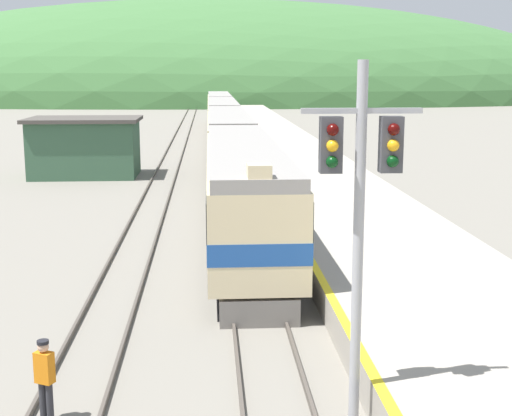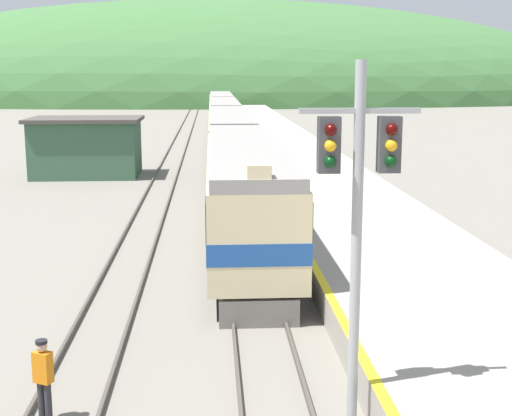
% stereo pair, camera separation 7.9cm
% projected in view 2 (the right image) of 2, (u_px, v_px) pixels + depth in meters
% --- Properties ---
extents(track_main, '(1.52, 180.00, 0.16)m').
position_uv_depth(track_main, '(223.00, 134.00, 77.45)').
color(track_main, '#4C443D').
rests_on(track_main, ground).
extents(track_siding, '(1.52, 180.00, 0.16)m').
position_uv_depth(track_siding, '(183.00, 134.00, 77.19)').
color(track_siding, '#4C443D').
rests_on(track_siding, ground).
extents(platform, '(6.58, 140.00, 0.90)m').
position_uv_depth(platform, '(289.00, 151.00, 58.09)').
color(platform, '#9E9689').
rests_on(platform, ground).
extents(distant_hills, '(191.05, 85.97, 46.23)m').
position_uv_depth(distant_hills, '(216.00, 100.00, 170.33)').
color(distant_hills, '#3D6B38').
rests_on(distant_hills, ground).
extents(station_shed, '(7.23, 5.13, 3.86)m').
position_uv_depth(station_shed, '(86.00, 147.00, 46.85)').
color(station_shed, '#385B42').
rests_on(station_shed, ground).
extents(express_train_lead_car, '(2.85, 19.16, 4.43)m').
position_uv_depth(express_train_lead_car, '(244.00, 191.00, 28.02)').
color(express_train_lead_car, black).
rests_on(express_train_lead_car, ground).
extents(carriage_second, '(2.84, 19.99, 4.07)m').
position_uv_depth(carriage_second, '(230.00, 140.00, 48.30)').
color(carriage_second, black).
rests_on(carriage_second, ground).
extents(carriage_third, '(2.84, 19.99, 4.07)m').
position_uv_depth(carriage_third, '(224.00, 120.00, 68.76)').
color(carriage_third, black).
rests_on(carriage_third, ground).
extents(carriage_fourth, '(2.84, 19.99, 4.07)m').
position_uv_depth(carriage_fourth, '(221.00, 109.00, 89.21)').
color(carriage_fourth, black).
rests_on(carriage_fourth, ground).
extents(signal_mast_main, '(2.20, 0.42, 7.06)m').
position_uv_depth(signal_mast_main, '(358.00, 196.00, 13.02)').
color(signal_mast_main, '#9E9EA3').
rests_on(signal_mast_main, ground).
extents(track_worker, '(0.42, 0.36, 1.70)m').
position_uv_depth(track_worker, '(43.00, 375.00, 14.03)').
color(track_worker, '#2D2D33').
rests_on(track_worker, ground).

